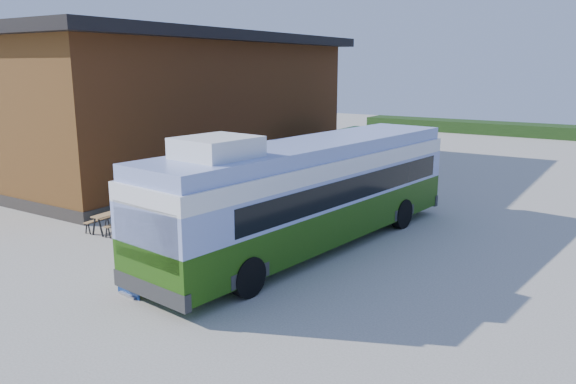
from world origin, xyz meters
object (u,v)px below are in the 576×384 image
Objects in this scene: bus at (310,190)px; person_a at (275,208)px; banner at (127,263)px; picnic_table at (107,219)px; person_b at (247,172)px; slurry_tanker at (341,146)px.

bus reaches higher than person_a.
banner is 6.12m from picnic_table.
picnic_table is at bearing 12.63° from person_b.
picnic_table is 6.03m from person_a.
person_b is at bearing 147.38° from bus.
slurry_tanker is (-5.67, 13.05, -0.59)m from bus.
slurry_tanker is (-4.03, 12.68, 0.33)m from person_a.
person_a is at bearing 173.99° from bus.
banner reaches higher than person_a.
bus reaches higher than banner.
slurry_tanker is (-3.79, 19.10, 0.44)m from banner.
slurry_tanker reaches higher than banner.
picnic_table is (-5.01, 3.49, -0.38)m from banner.
person_b reaches higher than picnic_table.
picnic_table is at bearing -152.90° from bus.
banner reaches higher than picnic_table.
picnic_table is 0.67× the size of person_b.
person_a is at bearing 58.32° from person_b.
slurry_tanker is at bearing -174.40° from person_b.
slurry_tanker is (1.22, 15.61, 0.82)m from picnic_table.
bus is 10.43× the size of picnic_table.
banner is 0.35× the size of slurry_tanker.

